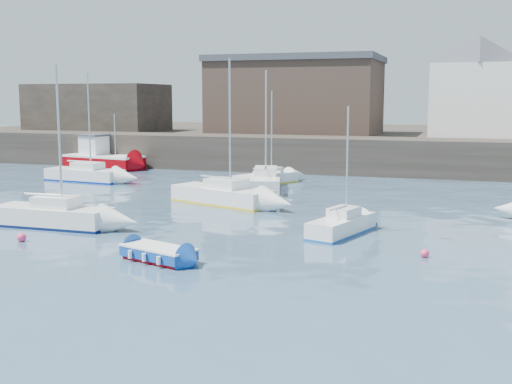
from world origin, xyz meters
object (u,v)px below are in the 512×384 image
(sailboat_c, at_px, (342,225))
(sailboat_e, at_px, (85,174))
(sailboat_a, at_px, (53,216))
(buoy_far, at_px, (196,194))
(buoy_mid, at_px, (424,257))
(sailboat_f, at_px, (265,182))
(sailboat_b, at_px, (222,195))
(buoy_near, at_px, (22,241))
(blue_dinghy, at_px, (158,253))
(fishing_boat, at_px, (102,158))
(sailboat_h, at_px, (267,178))

(sailboat_c, height_order, sailboat_e, sailboat_e)
(sailboat_a, bearing_deg, buoy_far, 78.73)
(sailboat_e, height_order, buoy_mid, sailboat_e)
(sailboat_f, bearing_deg, sailboat_a, -111.93)
(sailboat_a, relative_size, buoy_far, 22.00)
(sailboat_f, bearing_deg, sailboat_e, 178.61)
(sailboat_f, bearing_deg, sailboat_b, -96.43)
(sailboat_c, bearing_deg, buoy_near, -155.70)
(sailboat_c, distance_m, sailboat_e, 25.96)
(sailboat_a, distance_m, sailboat_b, 10.61)
(blue_dinghy, xyz_separation_m, buoy_far, (-5.67, 16.67, -0.33))
(fishing_boat, height_order, sailboat_f, sailboat_f)
(fishing_boat, height_order, buoy_mid, fishing_boat)
(sailboat_c, distance_m, sailboat_f, 14.92)
(blue_dinghy, bearing_deg, sailboat_h, 96.80)
(fishing_boat, xyz_separation_m, buoy_mid, (30.13, -24.88, -0.96))
(blue_dinghy, bearing_deg, fishing_boat, 125.14)
(buoy_near, relative_size, buoy_mid, 1.17)
(buoy_near, bearing_deg, sailboat_c, 24.30)
(sailboat_c, relative_size, sailboat_e, 0.73)
(buoy_mid, bearing_deg, sailboat_a, 178.02)
(sailboat_f, height_order, buoy_far, sailboat_f)
(sailboat_e, height_order, sailboat_f, sailboat_f)
(blue_dinghy, height_order, sailboat_h, sailboat_h)
(buoy_mid, bearing_deg, sailboat_f, 126.12)
(buoy_mid, bearing_deg, sailboat_b, 142.10)
(blue_dinghy, relative_size, buoy_mid, 9.61)
(buoy_mid, bearing_deg, buoy_near, -171.21)
(buoy_near, height_order, buoy_far, buoy_near)
(sailboat_b, bearing_deg, buoy_mid, -37.90)
(buoy_mid, xyz_separation_m, buoy_far, (-15.53, 12.77, 0.00))
(buoy_mid, height_order, buoy_far, buoy_far)
(sailboat_e, bearing_deg, sailboat_c, -30.33)
(fishing_boat, height_order, sailboat_e, sailboat_e)
(sailboat_a, xyz_separation_m, sailboat_c, (13.96, 2.70, -0.10))
(sailboat_b, height_order, buoy_far, sailboat_b)
(sailboat_a, relative_size, sailboat_e, 0.98)
(blue_dinghy, xyz_separation_m, sailboat_a, (-8.09, 4.52, 0.23))
(sailboat_e, distance_m, buoy_far, 11.48)
(sailboat_e, relative_size, buoy_near, 19.83)
(sailboat_a, relative_size, sailboat_h, 1.16)
(sailboat_a, bearing_deg, sailboat_f, 68.07)
(sailboat_c, bearing_deg, sailboat_f, 121.27)
(sailboat_f, xyz_separation_m, buoy_mid, (11.73, -16.07, -0.58))
(buoy_far, bearing_deg, sailboat_a, -101.27)
(fishing_boat, distance_m, sailboat_b, 23.31)
(sailboat_e, xyz_separation_m, buoy_mid, (26.39, -16.43, -0.53))
(sailboat_e, bearing_deg, blue_dinghy, -50.89)
(buoy_near, bearing_deg, buoy_far, 83.65)
(sailboat_e, distance_m, buoy_mid, 31.09)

